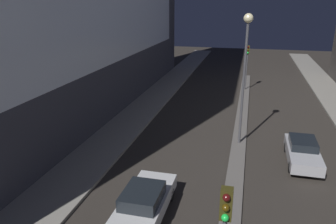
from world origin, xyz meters
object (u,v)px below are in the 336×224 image
(traffic_light_mid, at_px, (247,58))
(car_right_lane, at_px, (303,151))
(street_lamp, at_px, (246,53))
(car_left_lane, at_px, (144,202))

(traffic_light_mid, height_order, car_right_lane, traffic_light_mid)
(traffic_light_mid, relative_size, car_right_lane, 1.05)
(traffic_light_mid, distance_m, street_lamp, 15.08)
(car_right_lane, bearing_deg, street_lamp, 154.91)
(street_lamp, relative_size, car_right_lane, 1.89)
(car_left_lane, relative_size, car_right_lane, 1.03)
(street_lamp, distance_m, car_right_lane, 7.00)
(car_left_lane, bearing_deg, car_right_lane, 43.99)
(traffic_light_mid, relative_size, car_left_lane, 1.02)
(traffic_light_mid, xyz_separation_m, street_lamp, (0.00, -14.84, 2.67))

